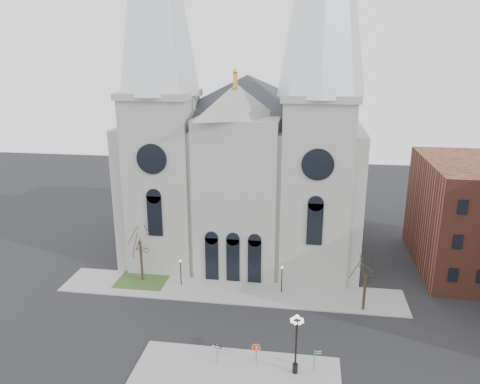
# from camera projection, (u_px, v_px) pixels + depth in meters

# --- Properties ---
(ground) EXTENTS (160.00, 160.00, 0.00)m
(ground) POSITION_uv_depth(u_px,v_px,m) (211.00, 347.00, 44.31)
(ground) COLOR black
(ground) RESTS_ON ground
(sidewalk_far) EXTENTS (40.00, 6.00, 0.14)m
(sidewalk_far) POSITION_uv_depth(u_px,v_px,m) (230.00, 291.00, 54.71)
(sidewalk_far) COLOR gray
(sidewalk_far) RESTS_ON ground
(grass_patch) EXTENTS (6.00, 5.00, 0.18)m
(grass_patch) POSITION_uv_depth(u_px,v_px,m) (143.00, 280.00, 57.20)
(grass_patch) COLOR #2A451D
(grass_patch) RESTS_ON ground
(cathedral) EXTENTS (33.00, 26.66, 54.00)m
(cathedral) POSITION_uv_depth(u_px,v_px,m) (244.00, 119.00, 60.66)
(cathedral) COLOR #9C9991
(cathedral) RESTS_ON ground
(bg_building_brick) EXTENTS (14.00, 18.00, 14.00)m
(bg_building_brick) POSITION_uv_depth(u_px,v_px,m) (478.00, 216.00, 58.94)
(bg_building_brick) COLOR brown
(bg_building_brick) RESTS_ON ground
(tree_left) EXTENTS (3.20, 3.20, 7.50)m
(tree_left) POSITION_uv_depth(u_px,v_px,m) (140.00, 239.00, 55.62)
(tree_left) COLOR black
(tree_left) RESTS_ON ground
(tree_right) EXTENTS (3.20, 3.20, 6.00)m
(tree_right) POSITION_uv_depth(u_px,v_px,m) (366.00, 273.00, 49.45)
(tree_right) COLOR black
(tree_right) RESTS_ON ground
(ped_lamp_left) EXTENTS (0.32, 0.32, 3.26)m
(ped_lamp_left) POSITION_uv_depth(u_px,v_px,m) (181.00, 268.00, 55.38)
(ped_lamp_left) COLOR black
(ped_lamp_left) RESTS_ON sidewalk_far
(ped_lamp_right) EXTENTS (0.32, 0.32, 3.26)m
(ped_lamp_right) POSITION_uv_depth(u_px,v_px,m) (282.00, 275.00, 53.70)
(ped_lamp_right) COLOR black
(ped_lamp_right) RESTS_ON sidewalk_far
(stop_sign) EXTENTS (0.74, 0.27, 2.14)m
(stop_sign) POSITION_uv_depth(u_px,v_px,m) (256.00, 349.00, 41.27)
(stop_sign) COLOR slate
(stop_sign) RESTS_ON sidewalk_near
(globe_lamp) EXTENTS (1.51, 1.51, 5.70)m
(globe_lamp) POSITION_uv_depth(u_px,v_px,m) (296.00, 337.00, 39.63)
(globe_lamp) COLOR black
(globe_lamp) RESTS_ON sidewalk_near
(one_way_sign) EXTENTS (0.85, 0.25, 1.97)m
(one_way_sign) POSITION_uv_depth(u_px,v_px,m) (217.00, 350.00, 41.48)
(one_way_sign) COLOR slate
(one_way_sign) RESTS_ON sidewalk_near
(street_name_sign) EXTENTS (0.69, 0.18, 2.17)m
(street_name_sign) POSITION_uv_depth(u_px,v_px,m) (315.00, 359.00, 40.44)
(street_name_sign) COLOR slate
(street_name_sign) RESTS_ON sidewalk_near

